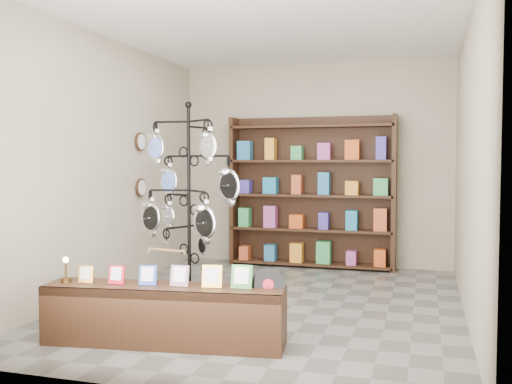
{
  "coord_description": "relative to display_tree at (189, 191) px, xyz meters",
  "views": [
    {
      "loc": [
        1.61,
        -5.9,
        1.53
      ],
      "look_at": [
        0.14,
        -1.0,
        1.27
      ],
      "focal_mm": 40.0,
      "sensor_mm": 36.0,
      "label": 1
    }
  ],
  "objects": [
    {
      "name": "ground",
      "position": [
        0.72,
        0.53,
        -1.24
      ],
      "size": [
        5.0,
        5.0,
        0.0
      ],
      "primitive_type": "plane",
      "color": "slate",
      "rests_on": "ground"
    },
    {
      "name": "room_envelope",
      "position": [
        0.72,
        0.53,
        0.61
      ],
      "size": [
        5.0,
        5.0,
        5.0
      ],
      "color": "#B4A791",
      "rests_on": "ground"
    },
    {
      "name": "display_tree",
      "position": [
        0.0,
        0.0,
        0.0
      ],
      "size": [
        1.13,
        1.1,
        2.15
      ],
      "rotation": [
        0.0,
        0.0,
        -0.26
      ],
      "color": "black",
      "rests_on": "ground"
    },
    {
      "name": "front_shelf",
      "position": [
        0.23,
        -1.06,
        -0.99
      ],
      "size": [
        2.07,
        0.68,
        0.72
      ],
      "rotation": [
        0.0,
        0.0,
        0.13
      ],
      "color": "black",
      "rests_on": "ground"
    },
    {
      "name": "back_shelving",
      "position": [
        0.72,
        2.82,
        -0.21
      ],
      "size": [
        2.42,
        0.36,
        2.2
      ],
      "color": "black",
      "rests_on": "ground"
    },
    {
      "name": "wall_clocks",
      "position": [
        -1.25,
        1.33,
        0.26
      ],
      "size": [
        0.03,
        0.24,
        0.84
      ],
      "color": "black",
      "rests_on": "ground"
    }
  ]
}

